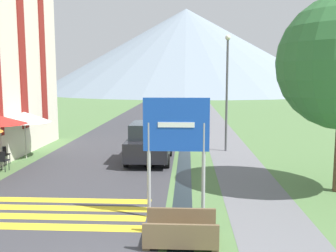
{
  "coord_description": "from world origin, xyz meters",
  "views": [
    {
      "loc": [
        1.34,
        -6.14,
        3.85
      ],
      "look_at": [
        0.49,
        10.0,
        1.75
      ],
      "focal_mm": 40.0,
      "sensor_mm": 36.0,
      "label": 1
    }
  ],
  "objects": [
    {
      "name": "cafe_umbrella_rear_white",
      "position": [
        -6.4,
        11.12,
        1.99
      ],
      "size": [
        2.47,
        2.47,
        2.24
      ],
      "color": "#B7B2A8",
      "rests_on": "ground_plane"
    },
    {
      "name": "footbridge",
      "position": [
        1.2,
        2.24,
        0.23
      ],
      "size": [
        1.7,
        1.1,
        0.65
      ],
      "color": "brown",
      "rests_on": "ground_plane"
    },
    {
      "name": "mountain_distant",
      "position": [
        0.81,
        96.7,
        11.04
      ],
      "size": [
        78.56,
        78.56,
        22.08
      ],
      "color": "gray",
      "rests_on": "ground_plane"
    },
    {
      "name": "cafe_umbrella_middle_red",
      "position": [
        -6.4,
        8.8,
        2.11
      ],
      "size": [
        2.17,
        2.17,
        2.29
      ],
      "color": "#B7B2A8",
      "rests_on": "ground_plane"
    },
    {
      "name": "parked_car_near",
      "position": [
        -0.4,
        10.72,
        0.91
      ],
      "size": [
        1.97,
        3.96,
        1.82
      ],
      "color": "black",
      "rests_on": "ground_plane"
    },
    {
      "name": "parked_car_far",
      "position": [
        -0.13,
        24.48,
        0.91
      ],
      "size": [
        1.85,
        3.92,
        1.82
      ],
      "color": "#28663D",
      "rests_on": "ground_plane"
    },
    {
      "name": "footpath",
      "position": [
        3.6,
        30.0,
        0.0
      ],
      "size": [
        2.2,
        60.0,
        0.01
      ],
      "color": "slate",
      "rests_on": "ground_plane"
    },
    {
      "name": "cafe_chair_far_left",
      "position": [
        -6.81,
        9.7,
        0.51
      ],
      "size": [
        0.4,
        0.4,
        0.85
      ],
      "rotation": [
        0.0,
        0.0,
        -0.06
      ],
      "color": "black",
      "rests_on": "ground_plane"
    },
    {
      "name": "road",
      "position": [
        -2.5,
        30.0,
        0.0
      ],
      "size": [
        6.4,
        60.0,
        0.01
      ],
      "color": "#38383D",
      "rests_on": "ground_plane"
    },
    {
      "name": "crosswalk_marking",
      "position": [
        -2.5,
        4.01,
        0.01
      ],
      "size": [
        5.44,
        2.54,
        0.01
      ],
      "color": "yellow",
      "rests_on": "ground_plane"
    },
    {
      "name": "cafe_chair_middle",
      "position": [
        -6.29,
        8.55,
        0.51
      ],
      "size": [
        0.4,
        0.4,
        0.85
      ],
      "rotation": [
        0.0,
        0.0,
        0.42
      ],
      "color": "black",
      "rests_on": "ground_plane"
    },
    {
      "name": "drainage_channel",
      "position": [
        1.2,
        30.0,
        0.0
      ],
      "size": [
        0.6,
        60.0,
        0.0
      ],
      "color": "black",
      "rests_on": "ground_plane"
    },
    {
      "name": "streetlamp",
      "position": [
        3.37,
        13.46,
        3.5
      ],
      "size": [
        0.28,
        0.28,
        6.01
      ],
      "color": "#515156",
      "rests_on": "ground_plane"
    },
    {
      "name": "ground_plane",
      "position": [
        0.0,
        20.0,
        0.0
      ],
      "size": [
        160.0,
        160.0,
        0.0
      ],
      "primitive_type": "plane",
      "color": "#517542"
    },
    {
      "name": "road_sign",
      "position": [
        1.04,
        3.79,
        2.23
      ],
      "size": [
        1.78,
        0.11,
        3.32
      ],
      "color": "#9E9EA3",
      "rests_on": "ground_plane"
    }
  ]
}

